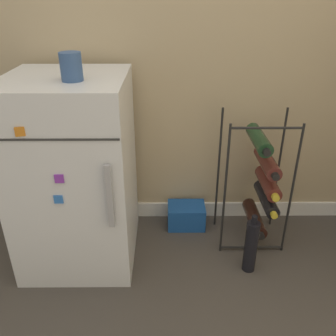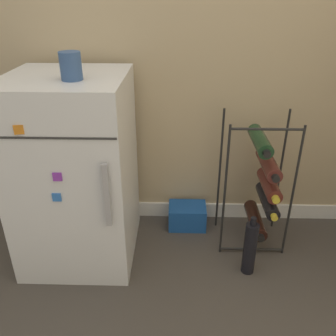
% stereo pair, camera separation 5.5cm
% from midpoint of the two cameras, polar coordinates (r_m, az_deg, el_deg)
% --- Properties ---
extents(ground_plane, '(14.00, 14.00, 0.00)m').
position_cam_midpoint_polar(ground_plane, '(1.72, 1.43, -19.68)').
color(ground_plane, '#423D38').
extents(mini_fridge, '(0.53, 0.57, 0.92)m').
position_cam_midpoint_polar(mini_fridge, '(1.75, -15.46, -0.82)').
color(mini_fridge, silver).
rests_on(mini_fridge, ground_plane).
extents(wine_rack, '(0.34, 0.31, 0.71)m').
position_cam_midpoint_polar(wine_rack, '(1.89, 14.06, -2.18)').
color(wine_rack, black).
rests_on(wine_rack, ground_plane).
extents(soda_box, '(0.21, 0.15, 0.13)m').
position_cam_midpoint_polar(soda_box, '(2.08, 2.17, -7.61)').
color(soda_box, '#194C9E').
rests_on(soda_box, ground_plane).
extents(fridge_top_cup, '(0.09, 0.09, 0.11)m').
position_cam_midpoint_polar(fridge_top_cup, '(1.49, -16.35, 15.33)').
color(fridge_top_cup, '#335184').
rests_on(fridge_top_cup, mini_fridge).
extents(loose_bottle_floor, '(0.06, 0.06, 0.32)m').
position_cam_midpoint_polar(loose_bottle_floor, '(1.78, 12.27, -12.14)').
color(loose_bottle_floor, black).
rests_on(loose_bottle_floor, ground_plane).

